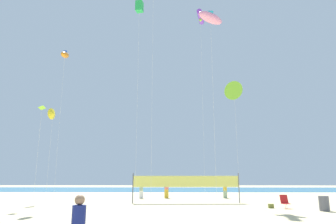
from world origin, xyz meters
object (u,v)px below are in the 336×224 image
Objects in this scene: beachgoer_coral_shirt at (166,188)px; beach_handbag at (271,206)px; kite_lime_delta at (234,91)px; mother_figure at (78,224)px; kite_pink_inflatable at (211,18)px; kite_orange_inflatable at (65,55)px; beachgoer_sage_shirt at (141,189)px; trash_barrel at (324,203)px; kite_yellow_delta at (53,114)px; kite_lime_diamond at (42,109)px; beachgoer_mustard_shirt at (225,189)px; volleyball_net at (186,182)px; kite_violet_tube at (200,17)px; kite_green_box at (139,7)px; folding_beach_chair at (285,201)px.

beach_handbag is at bearing -40.86° from beachgoer_coral_shirt.
mother_figure is at bearing -116.52° from kite_lime_delta.
kite_orange_inflatable is at bearing 160.41° from kite_pink_inflatable.
kite_lime_delta reaches higher than beachgoer_sage_shirt.
kite_yellow_delta is at bearing 160.35° from trash_barrel.
kite_orange_inflatable is (-16.43, 3.40, 12.66)m from beach_handbag.
kite_lime_diamond is at bearing 169.13° from kite_pink_inflatable.
beachgoer_coral_shirt is at bearing -140.46° from beachgoer_mustard_shirt.
beachgoer_sage_shirt is 0.87× the size of beachgoer_coral_shirt.
beachgoer_sage_shirt is 0.17× the size of kite_lime_delta.
kite_orange_inflatable reaches higher than volleyball_net.
beachgoer_mustard_shirt reaches higher than trash_barrel.
kite_pink_inflatable reaches higher than kite_yellow_delta.
kite_violet_tube is 2.33× the size of kite_yellow_delta.
beachgoer_sage_shirt is 0.19× the size of kite_yellow_delta.
beachgoer_coral_shirt is 17.75m from kite_green_box.
beachgoer_mustard_shirt is at bearing 11.39° from beachgoer_coral_shirt.
mother_figure is at bearing -32.94° from beachgoer_sage_shirt.
volleyball_net is at bearing 175.38° from folding_beach_chair.
kite_yellow_delta is (-10.63, -3.97, 6.90)m from beachgoer_coral_shirt.
folding_beach_chair is 21.58m from kite_orange_inflatable.
kite_yellow_delta is at bearing -101.71° from beachgoer_sage_shirt.
beachgoer_sage_shirt is 0.21× the size of kite_lime_diamond.
beach_handbag is 19.93m from kite_green_box.
beachgoer_sage_shirt is at bearing -136.98° from beachgoer_mustard_shirt.
mother_figure is 0.12× the size of kite_orange_inflatable.
kite_lime_diamond reaches higher than beachgoer_mustard_shirt.
kite_yellow_delta reaches higher than beachgoer_coral_shirt.
volleyball_net is (-6.56, 4.05, 1.18)m from folding_beach_chair.
beachgoer_mustard_shirt is 18.40m from kite_yellow_delta.
beachgoer_coral_shirt is at bearing 107.07° from volleyball_net.
kite_violet_tube reaches higher than beachgoer_mustard_shirt.
beachgoer_coral_shirt is 2.04× the size of trash_barrel.
kite_yellow_delta is (-8.12, -3.47, 7.03)m from beachgoer_sage_shirt.
mother_figure is 16.38m from folding_beach_chair.
beach_handbag is 18.69m from kite_lime_diamond.
kite_green_box is 7.99m from kite_pink_inflatable.
kite_green_box is 2.11× the size of kite_yellow_delta.
mother_figure is 0.96× the size of beachgoer_mustard_shirt.
kite_orange_inflatable is (0.75, 1.92, 5.46)m from kite_lime_diamond.
volleyball_net is at bearing 11.89° from kite_lime_diamond.
beachgoer_mustard_shirt reaches higher than beach_handbag.
kite_lime_delta is (3.96, -1.89, 7.30)m from volleyball_net.
beachgoer_coral_shirt reaches higher than beach_handbag.
mother_figure is 4.54× the size of beach_handbag.
beachgoer_mustard_shirt is at bearing 88.62° from kite_lime_delta.
kite_yellow_delta is (-16.55, -3.94, 7.00)m from beachgoer_mustard_shirt.
beachgoer_mustard_shirt is at bearing 38.96° from kite_green_box.
kite_green_box is 0.90× the size of kite_violet_tube.
kite_yellow_delta reaches higher than beachgoer_mustard_shirt.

